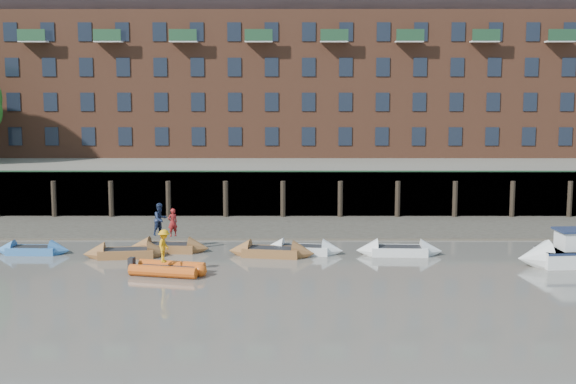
{
  "coord_description": "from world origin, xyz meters",
  "views": [
    {
      "loc": [
        2.47,
        -33.47,
        9.57
      ],
      "look_at": [
        2.37,
        12.0,
        3.2
      ],
      "focal_mm": 50.0,
      "sensor_mm": 36.0,
      "label": 1
    }
  ],
  "objects_px": {
    "rib_tender": "(170,269)",
    "rowboat_1": "(33,250)",
    "motor_launch": "(567,254)",
    "person_rower_a": "(173,222)",
    "rowboat_6": "(399,251)",
    "rowboat_4": "(271,252)",
    "rowboat_2": "(126,253)",
    "person_rib_crew": "(164,246)",
    "person_rower_b": "(160,219)",
    "rowboat_5": "(303,250)",
    "rowboat_3": "(169,248)"
  },
  "relations": [
    {
      "from": "rowboat_4",
      "to": "rib_tender",
      "type": "xyz_separation_m",
      "value": [
        -4.92,
        -4.15,
        0.04
      ]
    },
    {
      "from": "rowboat_6",
      "to": "rib_tender",
      "type": "xyz_separation_m",
      "value": [
        -11.95,
        -4.5,
        0.04
      ]
    },
    {
      "from": "rowboat_3",
      "to": "rowboat_5",
      "type": "xyz_separation_m",
      "value": [
        7.51,
        -0.46,
        -0.0
      ]
    },
    {
      "from": "rowboat_4",
      "to": "rowboat_6",
      "type": "distance_m",
      "value": 7.04
    },
    {
      "from": "rowboat_1",
      "to": "rowboat_6",
      "type": "relative_size",
      "value": 0.87
    },
    {
      "from": "rowboat_4",
      "to": "rowboat_6",
      "type": "height_order",
      "value": "rowboat_4"
    },
    {
      "from": "rowboat_6",
      "to": "person_rower_a",
      "type": "relative_size",
      "value": 3.03
    },
    {
      "from": "rowboat_2",
      "to": "rowboat_5",
      "type": "xyz_separation_m",
      "value": [
        9.63,
        0.98,
        -0.01
      ]
    },
    {
      "from": "motor_launch",
      "to": "rowboat_6",
      "type": "bearing_deg",
      "value": -22.46
    },
    {
      "from": "person_rower_a",
      "to": "person_rib_crew",
      "type": "xyz_separation_m",
      "value": [
        0.33,
        -5.22,
        -0.24
      ]
    },
    {
      "from": "rowboat_3",
      "to": "person_rib_crew",
      "type": "relative_size",
      "value": 2.81
    },
    {
      "from": "rowboat_5",
      "to": "motor_launch",
      "type": "height_order",
      "value": "motor_launch"
    },
    {
      "from": "rowboat_4",
      "to": "rib_tender",
      "type": "bearing_deg",
      "value": -130.15
    },
    {
      "from": "rib_tender",
      "to": "rowboat_1",
      "type": "bearing_deg",
      "value": 163.93
    },
    {
      "from": "rowboat_1",
      "to": "person_rib_crew",
      "type": "xyz_separation_m",
      "value": [
        8.06,
        -4.64,
        1.22
      ]
    },
    {
      "from": "rowboat_5",
      "to": "person_rower_b",
      "type": "distance_m",
      "value": 8.21
    },
    {
      "from": "person_rib_crew",
      "to": "rowboat_4",
      "type": "bearing_deg",
      "value": -44.59
    },
    {
      "from": "rowboat_2",
      "to": "person_rower_a",
      "type": "xyz_separation_m",
      "value": [
        2.35,
        1.44,
        1.44
      ]
    },
    {
      "from": "rowboat_2",
      "to": "person_rib_crew",
      "type": "bearing_deg",
      "value": -61.66
    },
    {
      "from": "rowboat_2",
      "to": "rowboat_6",
      "type": "height_order",
      "value": "rowboat_6"
    },
    {
      "from": "rib_tender",
      "to": "rowboat_6",
      "type": "bearing_deg",
      "value": 34.12
    },
    {
      "from": "rib_tender",
      "to": "person_rower_a",
      "type": "height_order",
      "value": "person_rower_a"
    },
    {
      "from": "person_rower_a",
      "to": "rowboat_2",
      "type": "bearing_deg",
      "value": -1.58
    },
    {
      "from": "person_rower_b",
      "to": "rowboat_6",
      "type": "bearing_deg",
      "value": -52.9
    },
    {
      "from": "rowboat_4",
      "to": "motor_launch",
      "type": "relative_size",
      "value": 0.81
    },
    {
      "from": "rowboat_2",
      "to": "rowboat_6",
      "type": "bearing_deg",
      "value": -4.59
    },
    {
      "from": "rowboat_3",
      "to": "rowboat_6",
      "type": "xyz_separation_m",
      "value": [
        12.81,
        -0.82,
        0.01
      ]
    },
    {
      "from": "person_rower_b",
      "to": "rowboat_4",
      "type": "bearing_deg",
      "value": -61.22
    },
    {
      "from": "person_rib_crew",
      "to": "rib_tender",
      "type": "bearing_deg",
      "value": -100.34
    },
    {
      "from": "rowboat_3",
      "to": "motor_launch",
      "type": "height_order",
      "value": "motor_launch"
    },
    {
      "from": "rowboat_2",
      "to": "person_rib_crew",
      "type": "distance_m",
      "value": 4.78
    },
    {
      "from": "rowboat_1",
      "to": "rowboat_5",
      "type": "height_order",
      "value": "rowboat_5"
    },
    {
      "from": "motor_launch",
      "to": "person_rower_a",
      "type": "relative_size",
      "value": 3.87
    },
    {
      "from": "motor_launch",
      "to": "person_rower_b",
      "type": "height_order",
      "value": "person_rower_b"
    },
    {
      "from": "rowboat_6",
      "to": "motor_launch",
      "type": "xyz_separation_m",
      "value": [
        8.34,
        -2.55,
        0.38
      ]
    },
    {
      "from": "person_rib_crew",
      "to": "rowboat_5",
      "type": "bearing_deg",
      "value": -48.03
    },
    {
      "from": "person_rower_a",
      "to": "person_rib_crew",
      "type": "relative_size",
      "value": 0.96
    },
    {
      "from": "rowboat_5",
      "to": "person_rower_a",
      "type": "relative_size",
      "value": 2.91
    },
    {
      "from": "rowboat_3",
      "to": "rowboat_2",
      "type": "bearing_deg",
      "value": -141.42
    },
    {
      "from": "rowboat_4",
      "to": "rowboat_5",
      "type": "xyz_separation_m",
      "value": [
        1.73,
        0.71,
        -0.02
      ]
    },
    {
      "from": "rowboat_2",
      "to": "rowboat_4",
      "type": "relative_size",
      "value": 0.96
    },
    {
      "from": "rowboat_6",
      "to": "rowboat_4",
      "type": "bearing_deg",
      "value": -174.41
    },
    {
      "from": "rowboat_4",
      "to": "person_rower_a",
      "type": "bearing_deg",
      "value": 177.84
    },
    {
      "from": "rowboat_6",
      "to": "person_rower_b",
      "type": "distance_m",
      "value": 13.46
    },
    {
      "from": "person_rower_b",
      "to": "person_rib_crew",
      "type": "relative_size",
      "value": 1.12
    },
    {
      "from": "rowboat_4",
      "to": "person_rower_b",
      "type": "height_order",
      "value": "person_rower_b"
    },
    {
      "from": "rowboat_3",
      "to": "rowboat_4",
      "type": "relative_size",
      "value": 0.93
    },
    {
      "from": "rowboat_5",
      "to": "rowboat_4",
      "type": "bearing_deg",
      "value": -148.97
    },
    {
      "from": "rowboat_4",
      "to": "person_rower_a",
      "type": "relative_size",
      "value": 3.13
    },
    {
      "from": "rowboat_1",
      "to": "rowboat_2",
      "type": "xyz_separation_m",
      "value": [
        5.38,
        -0.86,
        0.02
      ]
    }
  ]
}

